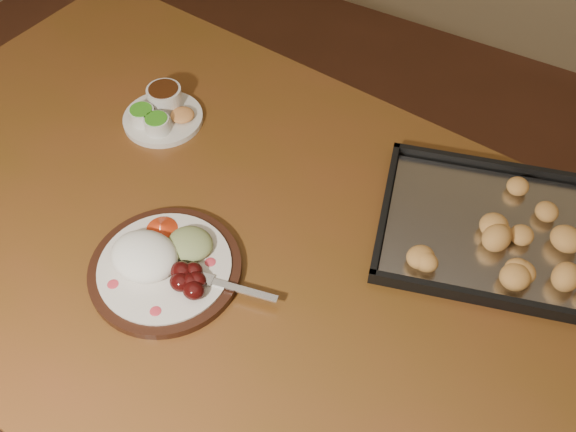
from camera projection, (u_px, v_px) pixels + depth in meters
The scene contains 4 objects.
dining_table at pixel (236, 267), 1.17m from camera, with size 1.59×1.06×0.75m.
dinner_plate at pixel (163, 263), 1.04m from camera, with size 0.32×0.25×0.06m.
condiment_saucer at pixel (162, 112), 1.26m from camera, with size 0.16×0.16×0.05m.
baking_tray at pixel (502, 229), 1.09m from camera, with size 0.48×0.40×0.04m.
Camera 1 is at (0.36, -0.33, 1.63)m, focal length 40.00 mm.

